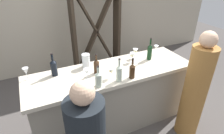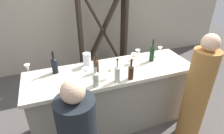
{
  "view_description": "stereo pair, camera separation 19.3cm",
  "coord_description": "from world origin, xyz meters",
  "px_view_note": "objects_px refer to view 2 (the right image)",
  "views": [
    {
      "loc": [
        -0.95,
        -2.02,
        2.25
      ],
      "look_at": [
        0.0,
        0.0,
        1.01
      ],
      "focal_mm": 30.11,
      "sensor_mm": 36.0,
      "label": 1
    },
    {
      "loc": [
        -0.77,
        -2.09,
        2.25
      ],
      "look_at": [
        0.0,
        0.0,
        1.01
      ],
      "focal_mm": 30.11,
      "sensor_mm": 36.0,
      "label": 2
    }
  ],
  "objects_px": {
    "wine_bottle_leftmost_near_black": "(54,65)",
    "water_pitcher": "(87,60)",
    "wine_bottle_far_right_dark_green": "(152,53)",
    "wine_glass_near_center": "(85,71)",
    "wine_bottle_center_amber_brown": "(96,66)",
    "person_left_guest": "(196,96)",
    "wine_bottle_second_right_clear_pale": "(117,73)",
    "wine_glass_near_right": "(134,56)",
    "wine_glass_far_center": "(138,52)",
    "wine_bottle_second_left_clear_pale": "(96,78)",
    "wine_glass_near_left": "(110,71)",
    "wine_rack": "(103,31)",
    "wine_glass_far_left": "(160,49)",
    "wine_bottle_rightmost_amber_brown": "(131,71)",
    "wine_glass_far_right": "(28,68)"
  },
  "relations": [
    {
      "from": "wine_rack",
      "to": "wine_bottle_center_amber_brown",
      "type": "relative_size",
      "value": 7.0
    },
    {
      "from": "wine_bottle_leftmost_near_black",
      "to": "wine_bottle_far_right_dark_green",
      "type": "xyz_separation_m",
      "value": [
        1.38,
        -0.14,
        0.01
      ]
    },
    {
      "from": "wine_glass_near_right",
      "to": "wine_glass_far_right",
      "type": "xyz_separation_m",
      "value": [
        -1.44,
        0.14,
        0.01
      ]
    },
    {
      "from": "wine_glass_near_left",
      "to": "wine_glass_near_right",
      "type": "bearing_deg",
      "value": 30.1
    },
    {
      "from": "wine_glass_near_left",
      "to": "wine_glass_near_right",
      "type": "height_order",
      "value": "wine_glass_near_right"
    },
    {
      "from": "wine_bottle_second_right_clear_pale",
      "to": "wine_glass_near_right",
      "type": "height_order",
      "value": "wine_bottle_second_right_clear_pale"
    },
    {
      "from": "wine_glass_far_center",
      "to": "person_left_guest",
      "type": "distance_m",
      "value": 1.01
    },
    {
      "from": "wine_bottle_far_right_dark_green",
      "to": "wine_glass_near_left",
      "type": "relative_size",
      "value": 2.43
    },
    {
      "from": "wine_bottle_far_right_dark_green",
      "to": "wine_glass_near_center",
      "type": "height_order",
      "value": "wine_bottle_far_right_dark_green"
    },
    {
      "from": "wine_bottle_second_right_clear_pale",
      "to": "wine_glass_far_center",
      "type": "distance_m",
      "value": 0.71
    },
    {
      "from": "wine_bottle_rightmost_amber_brown",
      "to": "wine_glass_far_center",
      "type": "xyz_separation_m",
      "value": [
        0.34,
        0.48,
        0.0
      ]
    },
    {
      "from": "water_pitcher",
      "to": "person_left_guest",
      "type": "relative_size",
      "value": 0.12
    },
    {
      "from": "wine_bottle_second_right_clear_pale",
      "to": "wine_glass_far_center",
      "type": "relative_size",
      "value": 2.09
    },
    {
      "from": "wine_rack",
      "to": "water_pitcher",
      "type": "bearing_deg",
      "value": -116.03
    },
    {
      "from": "wine_glass_far_left",
      "to": "wine_glass_far_center",
      "type": "distance_m",
      "value": 0.39
    },
    {
      "from": "wine_bottle_rightmost_amber_brown",
      "to": "wine_bottle_far_right_dark_green",
      "type": "xyz_separation_m",
      "value": [
        0.51,
        0.35,
        0.03
      ]
    },
    {
      "from": "wine_rack",
      "to": "wine_glass_near_center",
      "type": "bearing_deg",
      "value": -114.27
    },
    {
      "from": "wine_glass_near_left",
      "to": "wine_bottle_center_amber_brown",
      "type": "bearing_deg",
      "value": 124.8
    },
    {
      "from": "wine_bottle_second_left_clear_pale",
      "to": "wine_bottle_center_amber_brown",
      "type": "relative_size",
      "value": 0.98
    },
    {
      "from": "wine_bottle_second_left_clear_pale",
      "to": "wine_glass_near_left",
      "type": "distance_m",
      "value": 0.24
    },
    {
      "from": "wine_bottle_far_right_dark_green",
      "to": "wine_glass_near_center",
      "type": "relative_size",
      "value": 2.08
    },
    {
      "from": "wine_glass_near_left",
      "to": "wine_glass_far_center",
      "type": "xyz_separation_m",
      "value": [
        0.58,
        0.37,
        0.01
      ]
    },
    {
      "from": "wine_rack",
      "to": "wine_bottle_leftmost_near_black",
      "type": "xyz_separation_m",
      "value": [
        -1.13,
        -1.45,
        0.1
      ]
    },
    {
      "from": "wine_glass_near_center",
      "to": "wine_bottle_rightmost_amber_brown",
      "type": "bearing_deg",
      "value": -19.01
    },
    {
      "from": "water_pitcher",
      "to": "wine_bottle_second_left_clear_pale",
      "type": "bearing_deg",
      "value": -92.14
    },
    {
      "from": "wine_glass_near_left",
      "to": "water_pitcher",
      "type": "bearing_deg",
      "value": 115.66
    },
    {
      "from": "wine_glass_near_center",
      "to": "wine_glass_near_right",
      "type": "bearing_deg",
      "value": 14.62
    },
    {
      "from": "wine_bottle_leftmost_near_black",
      "to": "wine_glass_near_center",
      "type": "relative_size",
      "value": 1.91
    },
    {
      "from": "wine_glass_near_center",
      "to": "wine_bottle_center_amber_brown",
      "type": "bearing_deg",
      "value": 33.83
    },
    {
      "from": "wine_glass_far_left",
      "to": "wine_glass_far_right",
      "type": "bearing_deg",
      "value": 178.61
    },
    {
      "from": "wine_glass_far_center",
      "to": "water_pitcher",
      "type": "relative_size",
      "value": 0.77
    },
    {
      "from": "wine_glass_near_right",
      "to": "wine_glass_far_center",
      "type": "height_order",
      "value": "same"
    },
    {
      "from": "wine_glass_near_left",
      "to": "wine_glass_near_right",
      "type": "relative_size",
      "value": 0.94
    },
    {
      "from": "wine_bottle_rightmost_amber_brown",
      "to": "wine_rack",
      "type": "bearing_deg",
      "value": 82.54
    },
    {
      "from": "wine_bottle_center_amber_brown",
      "to": "wine_glass_near_right",
      "type": "xyz_separation_m",
      "value": [
        0.59,
        0.09,
        -0.0
      ]
    },
    {
      "from": "wine_bottle_center_amber_brown",
      "to": "wine_bottle_far_right_dark_green",
      "type": "distance_m",
      "value": 0.87
    },
    {
      "from": "wine_bottle_second_left_clear_pale",
      "to": "wine_glass_far_right",
      "type": "relative_size",
      "value": 1.66
    },
    {
      "from": "wine_bottle_center_amber_brown",
      "to": "wine_glass_far_right",
      "type": "distance_m",
      "value": 0.87
    },
    {
      "from": "wine_bottle_center_amber_brown",
      "to": "water_pitcher",
      "type": "xyz_separation_m",
      "value": [
        -0.07,
        0.23,
        -0.01
      ]
    },
    {
      "from": "wine_rack",
      "to": "water_pitcher",
      "type": "distance_m",
      "value": 1.57
    },
    {
      "from": "wine_bottle_rightmost_amber_brown",
      "to": "wine_glass_near_center",
      "type": "distance_m",
      "value": 0.57
    },
    {
      "from": "wine_bottle_leftmost_near_black",
      "to": "wine_bottle_second_right_clear_pale",
      "type": "height_order",
      "value": "same"
    },
    {
      "from": "wine_bottle_far_right_dark_green",
      "to": "wine_glass_near_center",
      "type": "distance_m",
      "value": 1.05
    },
    {
      "from": "wine_bottle_second_left_clear_pale",
      "to": "water_pitcher",
      "type": "distance_m",
      "value": 0.52
    },
    {
      "from": "wine_glass_near_left",
      "to": "person_left_guest",
      "type": "bearing_deg",
      "value": -24.46
    },
    {
      "from": "wine_rack",
      "to": "wine_glass_far_left",
      "type": "bearing_deg",
      "value": -71.91
    },
    {
      "from": "wine_bottle_second_left_clear_pale",
      "to": "wine_glass_near_right",
      "type": "xyz_separation_m",
      "value": [
        0.68,
        0.38,
        0.0
      ]
    },
    {
      "from": "wine_bottle_leftmost_near_black",
      "to": "wine_glass_near_center",
      "type": "height_order",
      "value": "wine_bottle_leftmost_near_black"
    },
    {
      "from": "wine_glass_near_left",
      "to": "wine_bottle_far_right_dark_green",
      "type": "bearing_deg",
      "value": 17.41
    },
    {
      "from": "wine_bottle_leftmost_near_black",
      "to": "water_pitcher",
      "type": "bearing_deg",
      "value": 5.32
    }
  ]
}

